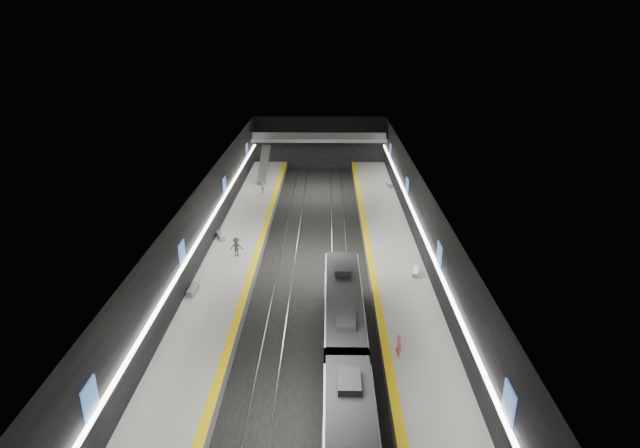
{
  "coord_description": "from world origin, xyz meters",
  "views": [
    {
      "loc": [
        1.35,
        -45.56,
        21.57
      ],
      "look_at": [
        0.56,
        5.0,
        2.2
      ],
      "focal_mm": 30.0,
      "sensor_mm": 36.0,
      "label": 1
    }
  ],
  "objects_px": {
    "bench_right_far": "(390,185)",
    "passenger_right_a": "(399,346)",
    "train": "(347,377)",
    "bench_left_far": "(220,235)",
    "passenger_left_a": "(263,188)",
    "passenger_left_b": "(237,247)",
    "bench_left_near": "(193,290)",
    "escalator": "(264,165)",
    "bench_right_near": "(416,272)"
  },
  "relations": [
    {
      "from": "bench_left_near",
      "to": "passenger_left_b",
      "type": "distance_m",
      "value": 7.61
    },
    {
      "from": "bench_right_far",
      "to": "passenger_right_a",
      "type": "distance_m",
      "value": 38.35
    },
    {
      "from": "train",
      "to": "passenger_right_a",
      "type": "xyz_separation_m",
      "value": [
        3.51,
        3.82,
        -0.4
      ]
    },
    {
      "from": "train",
      "to": "bench_right_far",
      "type": "xyz_separation_m",
      "value": [
        7.0,
        42.0,
        -0.98
      ]
    },
    {
      "from": "train",
      "to": "bench_left_far",
      "type": "relative_size",
      "value": 13.82
    },
    {
      "from": "passenger_left_b",
      "to": "passenger_left_a",
      "type": "bearing_deg",
      "value": -87.98
    },
    {
      "from": "bench_right_near",
      "to": "passenger_left_b",
      "type": "height_order",
      "value": "passenger_left_b"
    },
    {
      "from": "bench_left_near",
      "to": "passenger_left_b",
      "type": "bearing_deg",
      "value": 76.72
    },
    {
      "from": "bench_left_far",
      "to": "train",
      "type": "bearing_deg",
      "value": -86.42
    },
    {
      "from": "escalator",
      "to": "bench_right_far",
      "type": "xyz_separation_m",
      "value": [
        17.0,
        -3.77,
        -1.68
      ]
    },
    {
      "from": "escalator",
      "to": "passenger_left_b",
      "type": "relative_size",
      "value": 4.35
    },
    {
      "from": "bench_right_near",
      "to": "passenger_left_b",
      "type": "relative_size",
      "value": 0.89
    },
    {
      "from": "bench_right_far",
      "to": "passenger_right_a",
      "type": "bearing_deg",
      "value": -102.99
    },
    {
      "from": "train",
      "to": "passenger_right_a",
      "type": "distance_m",
      "value": 5.2
    },
    {
      "from": "bench_left_near",
      "to": "bench_right_far",
      "type": "height_order",
      "value": "bench_left_near"
    },
    {
      "from": "passenger_left_b",
      "to": "train",
      "type": "bearing_deg",
      "value": 118.94
    },
    {
      "from": "passenger_left_a",
      "to": "passenger_left_b",
      "type": "bearing_deg",
      "value": 19.52
    },
    {
      "from": "bench_right_near",
      "to": "passenger_left_b",
      "type": "bearing_deg",
      "value": 179.81
    },
    {
      "from": "train",
      "to": "escalator",
      "type": "relative_size",
      "value": 3.56
    },
    {
      "from": "passenger_right_a",
      "to": "train",
      "type": "bearing_deg",
      "value": 115.92
    },
    {
      "from": "escalator",
      "to": "bench_right_far",
      "type": "relative_size",
      "value": 4.48
    },
    {
      "from": "bench_right_near",
      "to": "bench_left_near",
      "type": "bearing_deg",
      "value": -156.59
    },
    {
      "from": "escalator",
      "to": "passenger_right_a",
      "type": "xyz_separation_m",
      "value": [
        13.51,
        -41.96,
        -1.11
      ]
    },
    {
      "from": "bench_right_far",
      "to": "escalator",
      "type": "bearing_deg",
      "value": 159.71
    },
    {
      "from": "train",
      "to": "bench_left_near",
      "type": "distance_m",
      "value": 17.18
    },
    {
      "from": "passenger_left_a",
      "to": "passenger_left_b",
      "type": "relative_size",
      "value": 0.88
    },
    {
      "from": "train",
      "to": "bench_left_far",
      "type": "distance_m",
      "value": 26.73
    },
    {
      "from": "escalator",
      "to": "passenger_left_a",
      "type": "height_order",
      "value": "escalator"
    },
    {
      "from": "bench_right_near",
      "to": "passenger_left_a",
      "type": "xyz_separation_m",
      "value": [
        -15.82,
        22.5,
        0.61
      ]
    },
    {
      "from": "escalator",
      "to": "bench_left_near",
      "type": "height_order",
      "value": "escalator"
    },
    {
      "from": "escalator",
      "to": "passenger_left_b",
      "type": "bearing_deg",
      "value": -89.09
    },
    {
      "from": "passenger_left_a",
      "to": "passenger_right_a",
      "type": "bearing_deg",
      "value": 40.61
    },
    {
      "from": "bench_left_near",
      "to": "passenger_left_a",
      "type": "xyz_separation_m",
      "value": [
        2.65,
        26.16,
        0.58
      ]
    },
    {
      "from": "train",
      "to": "bench_right_near",
      "type": "bearing_deg",
      "value": 67.88
    },
    {
      "from": "passenger_left_b",
      "to": "escalator",
      "type": "bearing_deg",
      "value": -86.37
    },
    {
      "from": "train",
      "to": "bench_left_far",
      "type": "height_order",
      "value": "train"
    },
    {
      "from": "bench_left_near",
      "to": "passenger_left_b",
      "type": "xyz_separation_m",
      "value": [
        2.42,
        7.18,
        0.69
      ]
    },
    {
      "from": "bench_left_near",
      "to": "bench_left_far",
      "type": "xyz_separation_m",
      "value": [
        0.0,
        11.61,
        0.02
      ]
    },
    {
      "from": "passenger_left_a",
      "to": "passenger_left_b",
      "type": "height_order",
      "value": "passenger_left_b"
    },
    {
      "from": "bench_left_near",
      "to": "bench_right_far",
      "type": "xyz_separation_m",
      "value": [
        19.0,
        29.74,
        -0.01
      ]
    },
    {
      "from": "bench_left_near",
      "to": "passenger_left_a",
      "type": "height_order",
      "value": "passenger_left_a"
    },
    {
      "from": "bench_right_far",
      "to": "passenger_left_b",
      "type": "height_order",
      "value": "passenger_left_b"
    },
    {
      "from": "bench_left_near",
      "to": "passenger_left_a",
      "type": "bearing_deg",
      "value": 89.55
    },
    {
      "from": "train",
      "to": "bench_right_far",
      "type": "distance_m",
      "value": 42.59
    },
    {
      "from": "bench_right_near",
      "to": "passenger_right_a",
      "type": "xyz_separation_m",
      "value": [
        -2.96,
        -12.1,
        0.59
      ]
    },
    {
      "from": "escalator",
      "to": "passenger_right_a",
      "type": "distance_m",
      "value": 44.1
    },
    {
      "from": "passenger_left_a",
      "to": "bench_right_near",
      "type": "bearing_deg",
      "value": 55.32
    },
    {
      "from": "bench_right_far",
      "to": "passenger_left_a",
      "type": "height_order",
      "value": "passenger_left_a"
    },
    {
      "from": "train",
      "to": "passenger_left_b",
      "type": "xyz_separation_m",
      "value": [
        -9.58,
        19.45,
        -0.28
      ]
    },
    {
      "from": "train",
      "to": "escalator",
      "type": "distance_m",
      "value": 46.86
    }
  ]
}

